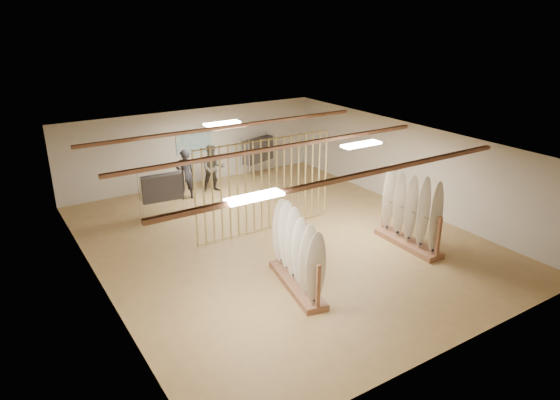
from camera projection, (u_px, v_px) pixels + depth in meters
floor at (280, 239)px, 14.38m from camera, size 12.00×12.00×0.00m
ceiling at (280, 144)px, 13.38m from camera, size 12.00×12.00×0.00m
wall_back at (194, 147)px, 18.61m from camera, size 12.00×0.00×12.00m
wall_front at (455, 288)px, 9.15m from camera, size 12.00×0.00×12.00m
wall_left at (95, 234)px, 11.37m from camera, size 0.00×12.00×12.00m
wall_right at (408, 165)px, 16.38m from camera, size 0.00×12.00×12.00m
ceiling_slats at (280, 147)px, 13.41m from camera, size 9.50×6.12×0.10m
light_panels at (280, 147)px, 13.40m from camera, size 1.20×0.35×0.06m
bamboo_partition at (265, 185)px, 14.51m from camera, size 4.45×0.05×2.78m
poster at (194, 142)px, 18.52m from camera, size 1.40×0.03×0.90m
rack_left at (297, 262)px, 11.65m from camera, size 1.01×2.48×1.96m
rack_right at (410, 222)px, 13.72m from camera, size 0.64×2.20×2.08m
clothing_rack_a at (162, 188)px, 15.65m from camera, size 1.38×0.44×1.48m
clothing_rack_b at (258, 150)px, 19.46m from camera, size 1.47×0.84×1.64m
shopper_a at (185, 171)px, 17.11m from camera, size 0.82×0.64×2.01m
shopper_b at (213, 165)px, 17.82m from camera, size 1.10×0.95×1.96m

